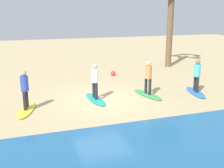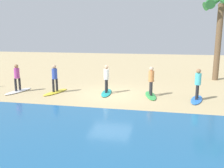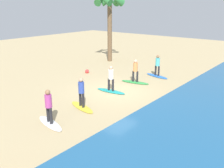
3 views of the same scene
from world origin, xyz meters
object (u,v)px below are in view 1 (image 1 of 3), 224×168
Objects in this scene: surfboard_blue at (195,92)px; surfboard_yellow at (27,110)px; surfer_green at (148,75)px; beach_ball at (113,73)px; surfer_teal at (95,79)px; surfer_yellow at (25,87)px; surfboard_green at (148,95)px; surfer_blue at (197,73)px; surfboard_teal at (95,99)px.

surfboard_blue is 1.00× the size of surfboard_yellow.
surfer_green is 4.73m from beach_ball.
beach_ball is at bearing -87.15° from surfer_green.
surfer_green is at bearing 177.52° from surfer_teal.
surfer_yellow reaches higher than surfboard_yellow.
beach_ball is (2.73, -5.04, 0.11)m from surfboard_blue.
surfer_green reaches higher than beach_ball.
surfboard_blue is 2.53m from surfboard_green.
surfer_green reaches higher than surfboard_green.
surfboard_blue is at bearing -90.00° from surfer_blue.
surfer_blue reaches higher than surfboard_teal.
beach_ball is at bearing 171.98° from surfboard_green.
surfboard_green is at bearing 82.13° from surfboard_teal.
surfboard_blue is at bearing 170.80° from surfer_green.
surfboard_yellow is at bearing 42.02° from beach_ball.
surfer_green is 5.86m from surfboard_yellow.
beach_ball is (-2.42, -4.52, -0.88)m from surfer_teal.
surfer_green is (0.00, 0.00, 0.99)m from surfboard_green.
surfer_green is at bearing 82.13° from surfboard_teal.
surfboard_teal is 1.00× the size of surfboard_yellow.
surfer_yellow is (3.11, 0.46, 0.99)m from surfboard_teal.
surfboard_yellow is (8.26, -0.06, -0.99)m from surfer_blue.
surfer_blue is at bearing 118.39° from beach_ball.
surfboard_blue is 1.28× the size of surfer_blue.
surfer_blue is 5.27m from surfboard_teal.
surfboard_teal is at bearing 113.54° from surfboard_yellow.
surfboard_green is 1.28× the size of surfer_green.
surfer_green and surfer_yellow have the same top height.
surfboard_yellow is at bearing -77.18° from surfboard_blue.
surfer_green is at bearing -10.87° from surfboard_green.
surfboard_yellow is at bearing -0.39° from surfer_blue.
surfboard_blue is at bearing 179.61° from surfer_yellow.
surfer_yellow reaches higher than surfboard_blue.
surfer_yellow is (5.76, 0.35, 0.00)m from surfer_green.
surfer_yellow reaches higher than beach_ball.
surfboard_green is 5.77m from surfboard_yellow.
surfboard_green is 5.86m from surfer_yellow.
surfer_blue reaches higher than surfboard_yellow.
surfer_blue is 8.26m from surfer_yellow.
surfer_blue and surfer_green have the same top height.
surfer_green is at bearing -9.20° from surfer_blue.
surfer_yellow is (8.26, -0.06, 0.99)m from surfboard_blue.
surfer_teal reaches higher than surfboard_blue.
surfboard_blue is 8.26m from surfboard_yellow.
surfer_teal is 3.14m from surfer_yellow.
surfer_teal is 3.29m from surfboard_yellow.
surfboard_blue is at bearing 78.85° from surfboard_teal.
surfer_yellow is 7.50m from beach_ball.
beach_ball is at bearing 146.41° from surfboard_teal.
surfer_teal is 1.00× the size of surfer_yellow.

